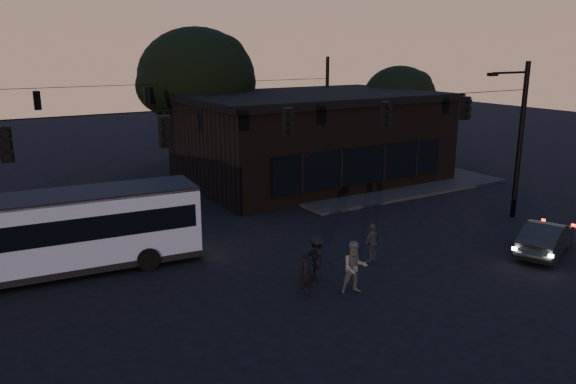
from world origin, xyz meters
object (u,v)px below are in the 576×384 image
building (311,137)px  pedestrian_c (372,243)px  pedestrian_b (355,267)px  bus (52,230)px  pedestrian_d (317,258)px  car (546,237)px  pedestrian_a (307,273)px

building → pedestrian_c: size_ratio=10.01×
building → pedestrian_b: 17.12m
bus → pedestrian_b: 10.97m
pedestrian_b → building: bearing=82.3°
building → pedestrian_d: bearing=-122.9°
car → pedestrian_c: bearing=44.3°
pedestrian_b → pedestrian_d: (-0.44, 1.61, -0.09)m
car → building: bearing=-18.7°
pedestrian_b → pedestrian_c: 3.07m
bus → pedestrian_b: bearing=-35.0°
bus → car: bus is taller
bus → pedestrian_b: bus is taller
building → bus: building is taller
building → bus: bearing=-154.5°
car → pedestrian_b: bearing=62.0°
car → pedestrian_d: pedestrian_d is taller
pedestrian_a → car: bearing=1.5°
bus → pedestrian_c: bus is taller
pedestrian_b → pedestrian_d: bearing=126.4°
pedestrian_b → pedestrian_c: size_ratio=1.19×
pedestrian_d → pedestrian_c: bearing=-130.4°
car → pedestrian_d: bearing=52.9°
pedestrian_a → bus: bearing=147.2°
bus → pedestrian_c: 11.94m
bus → car: 19.14m
building → pedestrian_c: 14.37m
pedestrian_a → pedestrian_b: size_ratio=0.88×
pedestrian_d → car: bearing=-152.6°
pedestrian_a → pedestrian_c: size_ratio=1.05×
pedestrian_a → pedestrian_d: 1.45m
building → pedestrian_a: size_ratio=9.52×
building → car: bearing=-87.2°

